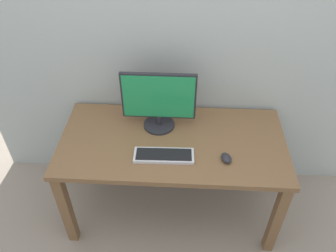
{
  "coord_description": "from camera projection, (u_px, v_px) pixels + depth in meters",
  "views": [
    {
      "loc": [
        0.06,
        -1.6,
        2.21
      ],
      "look_at": [
        -0.03,
        0.0,
        0.82
      ],
      "focal_mm": 36.16,
      "sensor_mm": 36.0,
      "label": 1
    }
  ],
  "objects": [
    {
      "name": "mouse",
      "position": [
        226.0,
        158.0,
        2.05
      ],
      "size": [
        0.08,
        0.1,
        0.04
      ],
      "primitive_type": "ellipsoid",
      "rotation": [
        0.0,
        0.0,
        0.29
      ],
      "color": "#232328",
      "rests_on": "desk"
    },
    {
      "name": "ground_plane",
      "position": [
        172.0,
        205.0,
        2.66
      ],
      "size": [
        6.0,
        6.0,
        0.0
      ],
      "primitive_type": "plane",
      "color": "gray"
    },
    {
      "name": "monitor",
      "position": [
        159.0,
        100.0,
        2.18
      ],
      "size": [
        0.48,
        0.21,
        0.4
      ],
      "color": "#232328",
      "rests_on": "desk"
    },
    {
      "name": "keyboard_primary",
      "position": [
        164.0,
        156.0,
        2.07
      ],
      "size": [
        0.37,
        0.13,
        0.02
      ],
      "color": "silver",
      "rests_on": "desk"
    },
    {
      "name": "desk",
      "position": [
        172.0,
        151.0,
        2.26
      ],
      "size": [
        1.47,
        0.72,
        0.7
      ],
      "color": "brown",
      "rests_on": "ground_plane"
    }
  ]
}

